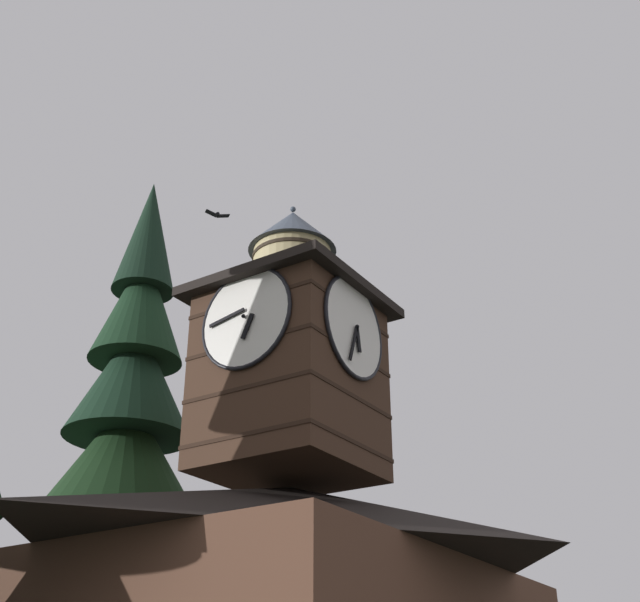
# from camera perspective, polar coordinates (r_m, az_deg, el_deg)

# --- Properties ---
(clock_tower) EXTENTS (4.40, 4.40, 7.68)m
(clock_tower) POSITION_cam_1_polar(r_m,az_deg,el_deg) (21.52, -1.99, -3.83)
(clock_tower) COLOR #422B1E
(clock_tower) RESTS_ON building_main
(pine_tree_behind) EXTENTS (6.35, 6.35, 17.79)m
(pine_tree_behind) POSITION_cam_1_polar(r_m,az_deg,el_deg) (24.82, -13.41, -13.22)
(pine_tree_behind) COLOR #473323
(pine_tree_behind) RESTS_ON ground_plane
(flying_bird_high) EXTENTS (0.54, 0.58, 0.17)m
(flying_bird_high) POSITION_cam_1_polar(r_m,az_deg,el_deg) (29.70, -3.10, 2.70)
(flying_bird_high) COLOR black
(flying_bird_low) EXTENTS (0.68, 0.53, 0.13)m
(flying_bird_low) POSITION_cam_1_polar(r_m,az_deg,el_deg) (24.59, -6.96, 5.82)
(flying_bird_low) COLOR black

